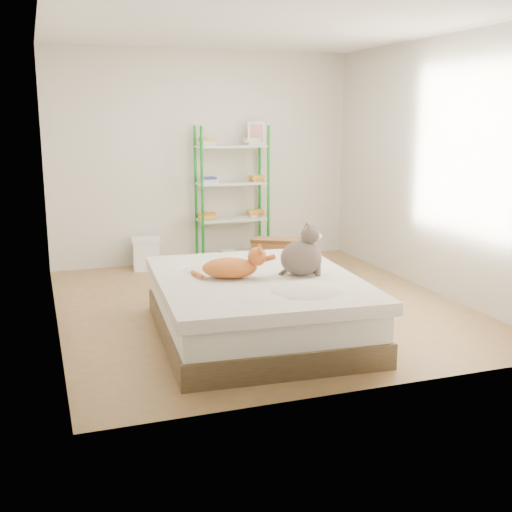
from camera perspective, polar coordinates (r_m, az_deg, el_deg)
name	(u,v)px	position (r m, az deg, el deg)	size (l,w,h in m)	color
room	(260,172)	(6.06, 0.36, 7.47)	(3.81, 4.21, 2.61)	#AC7C4A
bed	(256,306)	(5.38, 0.04, -4.50)	(1.75, 2.13, 0.52)	brown
orange_cat	(230,265)	(5.24, -2.37, -0.84)	(0.53, 0.29, 0.21)	orange
grey_cat	(301,250)	(5.32, 4.05, 0.51)	(0.31, 0.37, 0.42)	#716055
shelf_unit	(233,195)	(7.98, -2.09, 5.48)	(0.88, 0.36, 1.74)	#1A8827
cardboard_box	(276,256)	(7.60, 1.83, 0.04)	(0.68, 0.71, 0.44)	#A3783F
white_bin	(146,254)	(7.81, -9.75, 0.22)	(0.36, 0.32, 0.38)	white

